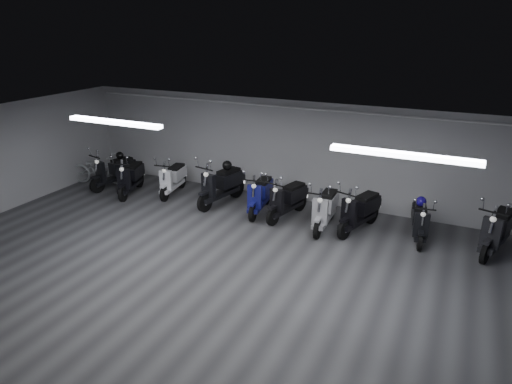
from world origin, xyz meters
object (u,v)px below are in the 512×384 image
at_px(scooter_3, 221,179).
at_px(bicycle, 98,166).
at_px(scooter_8, 420,216).
at_px(helmet_2, 227,165).
at_px(scooter_9, 499,223).
at_px(helmet_0, 120,155).
at_px(scooter_6, 325,202).
at_px(scooter_5, 287,193).
at_px(scooter_4, 260,189).
at_px(helmet_1, 421,201).
at_px(scooter_2, 172,173).
at_px(scooter_1, 130,172).
at_px(scooter_0, 114,166).
at_px(scooter_7, 360,204).

distance_m(scooter_3, bicycle, 4.31).
relative_size(scooter_8, helmet_2, 6.02).
bearing_deg(scooter_9, helmet_0, -163.23).
distance_m(scooter_3, scooter_6, 3.06).
bearing_deg(scooter_5, scooter_4, -167.68).
relative_size(helmet_1, helmet_2, 0.87).
bearing_deg(scooter_2, scooter_5, -12.20).
xyz_separation_m(scooter_3, helmet_1, (5.17, 0.25, 0.12)).
height_order(scooter_1, bicycle, scooter_1).
xyz_separation_m(scooter_0, helmet_1, (8.77, 0.43, 0.19)).
distance_m(scooter_0, scooter_4, 4.82).
bearing_deg(scooter_2, scooter_8, -9.86).
height_order(scooter_6, helmet_0, scooter_6).
bearing_deg(scooter_2, helmet_2, -2.96).
xyz_separation_m(helmet_0, helmet_2, (3.60, 0.21, 0.10)).
bearing_deg(scooter_7, scooter_0, -161.17).
bearing_deg(scooter_4, scooter_9, -5.74).
bearing_deg(scooter_1, scooter_2, 6.95).
bearing_deg(scooter_8, scooter_2, 169.60).
height_order(scooter_2, helmet_1, scooter_2).
relative_size(scooter_3, scooter_6, 1.10).
xyz_separation_m(scooter_9, helmet_0, (-10.33, -0.00, 0.24)).
bearing_deg(helmet_2, bicycle, -175.07).
bearing_deg(scooter_5, scooter_1, -162.18).
height_order(scooter_0, scooter_1, scooter_0).
distance_m(scooter_1, helmet_2, 2.94).
distance_m(scooter_3, scooter_7, 3.84).
bearing_deg(scooter_1, bicycle, 151.07).
distance_m(scooter_5, scooter_8, 3.22).
bearing_deg(scooter_3, scooter_5, 8.99).
xyz_separation_m(scooter_3, bicycle, (-4.31, -0.10, -0.18)).
xyz_separation_m(scooter_2, scooter_4, (2.87, -0.15, 0.03)).
distance_m(scooter_4, scooter_9, 5.58).
xyz_separation_m(bicycle, helmet_0, (0.76, 0.17, 0.39)).
bearing_deg(helmet_0, scooter_2, 0.36).
distance_m(scooter_6, scooter_7, 0.82).
bearing_deg(scooter_2, helmet_0, 170.89).
bearing_deg(scooter_6, helmet_1, 12.52).
bearing_deg(scooter_1, scooter_3, -8.38).
relative_size(scooter_1, scooter_2, 1.05).
relative_size(scooter_5, bicycle, 1.03).
xyz_separation_m(scooter_5, helmet_2, (-1.93, 0.37, 0.39)).
height_order(scooter_1, helmet_0, scooter_1).
bearing_deg(scooter_9, scooter_6, -157.65).
height_order(scooter_6, scooter_8, scooter_6).
bearing_deg(scooter_8, scooter_0, 171.36).
distance_m(scooter_5, helmet_2, 2.00).
bearing_deg(helmet_2, scooter_7, -5.61).
distance_m(scooter_0, bicycle, 0.71).
xyz_separation_m(scooter_1, scooter_7, (6.62, 0.33, 0.02)).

